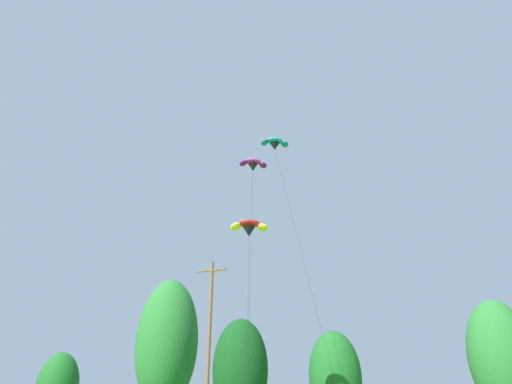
% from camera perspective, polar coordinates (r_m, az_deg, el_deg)
% --- Properties ---
extents(treeline_tree_c, '(5.99, 5.99, 15.52)m').
position_cam_1_polar(treeline_tree_c, '(48.51, -10.75, -17.45)').
color(treeline_tree_c, '#472D19').
rests_on(treeline_tree_c, ground_plane).
extents(treeline_tree_d, '(4.64, 4.64, 10.52)m').
position_cam_1_polar(treeline_tree_d, '(41.96, -1.92, -20.70)').
color(treeline_tree_d, '#472D19').
rests_on(treeline_tree_d, ground_plane).
extents(treeline_tree_e, '(4.37, 4.37, 9.53)m').
position_cam_1_polar(treeline_tree_e, '(42.43, 9.59, -21.26)').
color(treeline_tree_e, '#472D19').
rests_on(treeline_tree_e, ground_plane).
extents(treeline_tree_f, '(4.78, 4.78, 11.03)m').
position_cam_1_polar(treeline_tree_f, '(41.48, 27.64, -17.41)').
color(treeline_tree_f, '#472D19').
rests_on(treeline_tree_f, ground_plane).
extents(utility_pole, '(2.20, 0.26, 12.83)m').
position_cam_1_polar(utility_pole, '(33.38, -5.78, -18.55)').
color(utility_pole, brown).
rests_on(utility_pole, ground_plane).
extents(parafoil_kite_high_red_yellow, '(4.02, 9.12, 14.05)m').
position_cam_1_polar(parafoil_kite_high_red_yellow, '(34.07, -0.85, -4.34)').
color(parafoil_kite_high_red_yellow, red).
extents(parafoil_kite_mid_teal, '(6.87, 10.90, 22.53)m').
position_cam_1_polar(parafoil_kite_mid_teal, '(40.07, 2.30, 5.87)').
color(parafoil_kite_mid_teal, teal).
extents(parafoil_kite_far_magenta, '(3.88, 10.33, 19.87)m').
position_cam_1_polar(parafoil_kite_far_magenta, '(37.78, -0.36, 3.33)').
color(parafoil_kite_far_magenta, '#D12893').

